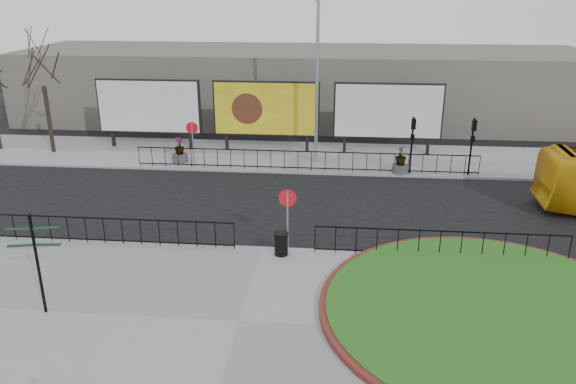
# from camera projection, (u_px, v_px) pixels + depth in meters

# --- Properties ---
(ground) EXTENTS (90.00, 90.00, 0.00)m
(ground) POSITION_uv_depth(u_px,v_px,m) (262.00, 249.00, 21.22)
(ground) COLOR black
(ground) RESTS_ON ground
(pavement_near) EXTENTS (30.00, 10.00, 0.12)m
(pavement_near) POSITION_uv_depth(u_px,v_px,m) (239.00, 323.00, 16.54)
(pavement_near) COLOR gray
(pavement_near) RESTS_ON ground
(pavement_far) EXTENTS (44.00, 6.00, 0.12)m
(pavement_far) POSITION_uv_depth(u_px,v_px,m) (290.00, 156.00, 32.40)
(pavement_far) COLOR gray
(pavement_far) RESTS_ON ground
(brick_edge) EXTENTS (10.40, 10.40, 0.18)m
(brick_edge) POSITION_uv_depth(u_px,v_px,m) (493.00, 313.00, 16.77)
(brick_edge) COLOR maroon
(brick_edge) RESTS_ON pavement_near
(grass_lawn) EXTENTS (10.00, 10.00, 0.22)m
(grass_lawn) POSITION_uv_depth(u_px,v_px,m) (493.00, 312.00, 16.76)
(grass_lawn) COLOR #1D5216
(grass_lawn) RESTS_ON pavement_near
(railing_near_left) EXTENTS (10.00, 0.10, 1.10)m
(railing_near_left) POSITION_uv_depth(u_px,v_px,m) (104.00, 230.00, 21.23)
(railing_near_left) COLOR black
(railing_near_left) RESTS_ON pavement_near
(railing_near_right) EXTENTS (9.00, 0.10, 1.10)m
(railing_near_right) POSITION_uv_depth(u_px,v_px,m) (440.00, 244.00, 20.14)
(railing_near_right) COLOR black
(railing_near_right) RESTS_ON pavement_near
(railing_far) EXTENTS (18.00, 0.10, 1.10)m
(railing_far) POSITION_uv_depth(u_px,v_px,m) (305.00, 161.00, 29.58)
(railing_far) COLOR black
(railing_far) RESTS_ON pavement_far
(speed_sign_far) EXTENTS (0.64, 0.07, 2.47)m
(speed_sign_far) POSITION_uv_depth(u_px,v_px,m) (192.00, 134.00, 29.76)
(speed_sign_far) COLOR gray
(speed_sign_far) RESTS_ON pavement_far
(speed_sign_near) EXTENTS (0.64, 0.07, 2.47)m
(speed_sign_near) POSITION_uv_depth(u_px,v_px,m) (288.00, 207.00, 20.10)
(speed_sign_near) COLOR gray
(speed_sign_near) RESTS_ON pavement_near
(billboard_left) EXTENTS (6.20, 0.31, 4.10)m
(billboard_left) POSITION_uv_depth(u_px,v_px,m) (149.00, 107.00, 33.15)
(billboard_left) COLOR black
(billboard_left) RESTS_ON pavement_far
(billboard_mid) EXTENTS (6.20, 0.31, 4.10)m
(billboard_mid) POSITION_uv_depth(u_px,v_px,m) (266.00, 109.00, 32.55)
(billboard_mid) COLOR black
(billboard_mid) RESTS_ON pavement_far
(billboard_right) EXTENTS (6.20, 0.31, 4.10)m
(billboard_right) POSITION_uv_depth(u_px,v_px,m) (388.00, 111.00, 31.94)
(billboard_right) COLOR black
(billboard_right) RESTS_ON pavement_far
(lamp_post) EXTENTS (0.74, 0.18, 9.23)m
(lamp_post) POSITION_uv_depth(u_px,v_px,m) (317.00, 76.00, 29.67)
(lamp_post) COLOR gray
(lamp_post) RESTS_ON pavement_far
(signal_pole_a) EXTENTS (0.22, 0.26, 3.00)m
(signal_pole_a) POSITION_uv_depth(u_px,v_px,m) (412.00, 137.00, 28.64)
(signal_pole_a) COLOR black
(signal_pole_a) RESTS_ON pavement_far
(signal_pole_b) EXTENTS (0.22, 0.26, 3.00)m
(signal_pole_b) POSITION_uv_depth(u_px,v_px,m) (473.00, 138.00, 28.38)
(signal_pole_b) COLOR black
(signal_pole_b) RESTS_ON pavement_far
(tree_left) EXTENTS (2.00, 2.00, 7.00)m
(tree_left) POSITION_uv_depth(u_px,v_px,m) (45.00, 92.00, 31.90)
(tree_left) COLOR #2D2119
(tree_left) RESTS_ON pavement_far
(building_backdrop) EXTENTS (40.00, 10.00, 5.00)m
(building_backdrop) POSITION_uv_depth(u_px,v_px,m) (303.00, 85.00, 40.87)
(building_backdrop) COLOR #605A54
(building_backdrop) RESTS_ON ground
(fingerpost_sign) EXTENTS (1.52, 0.49, 3.23)m
(fingerpost_sign) POSITION_uv_depth(u_px,v_px,m) (36.00, 254.00, 16.30)
(fingerpost_sign) COLOR black
(fingerpost_sign) RESTS_ON pavement_near
(litter_bin) EXTENTS (0.53, 0.53, 0.87)m
(litter_bin) POSITION_uv_depth(u_px,v_px,m) (281.00, 244.00, 20.40)
(litter_bin) COLOR black
(litter_bin) RESTS_ON pavement_near
(planter_a) EXTENTS (0.87, 0.87, 1.40)m
(planter_a) POSITION_uv_depth(u_px,v_px,m) (180.00, 153.00, 31.05)
(planter_a) COLOR #4C4C4F
(planter_a) RESTS_ON pavement_far
(planter_c) EXTENTS (0.84, 0.84, 1.47)m
(planter_c) POSITION_uv_depth(u_px,v_px,m) (401.00, 162.00, 29.22)
(planter_c) COLOR #4C4C4F
(planter_c) RESTS_ON pavement_far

